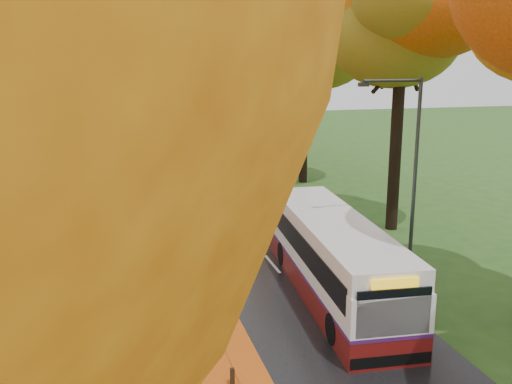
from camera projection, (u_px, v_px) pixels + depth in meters
name	position (u px, v px, depth m)	size (l,w,h in m)	color
road	(215.00, 195.00, 36.69)	(6.50, 90.00, 0.04)	black
centre_line	(215.00, 195.00, 36.68)	(0.12, 90.00, 0.01)	silver
leaf_verge	(68.00, 205.00, 34.42)	(12.00, 90.00, 0.02)	#933D0D
leaf_drift	(167.00, 198.00, 35.91)	(0.90, 90.00, 0.01)	#DC5C16
trees_left	(89.00, 43.00, 34.62)	(9.20, 74.00, 13.88)	black
trees_right	(312.00, 42.00, 38.08)	(9.30, 74.20, 13.96)	black
bollard_row	(223.00, 354.00, 16.62)	(0.11, 23.51, 0.52)	black
streetlamp_near	(409.00, 170.00, 20.63)	(2.45, 0.18, 8.00)	#333538
streetlamp_mid	(254.00, 114.00, 41.30)	(2.45, 0.18, 8.00)	#333538
streetlamp_far	(202.00, 95.00, 61.98)	(2.45, 0.18, 8.00)	#333538
bus	(333.00, 255.00, 21.05)	(3.41, 11.15, 2.89)	#5B0F0E
car_white	(167.00, 164.00, 43.81)	(1.47, 3.66, 1.25)	silver
car_silver	(152.00, 144.00, 53.28)	(1.61, 4.63, 1.52)	gray
car_dark	(150.00, 138.00, 58.28)	(1.74, 4.28, 1.24)	black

